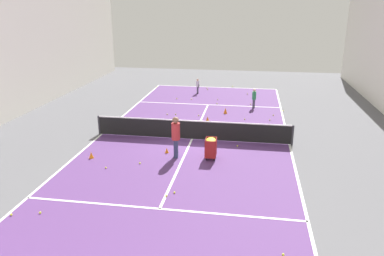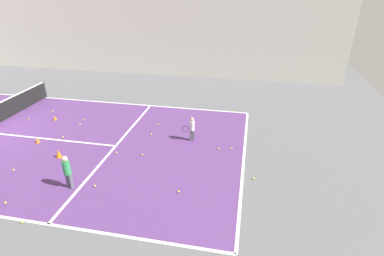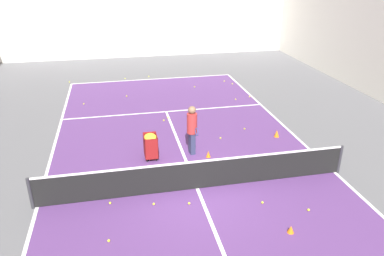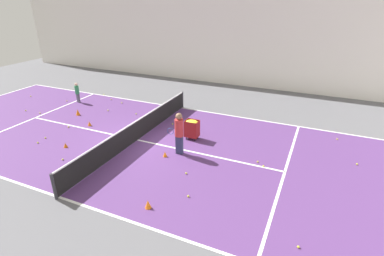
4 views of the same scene
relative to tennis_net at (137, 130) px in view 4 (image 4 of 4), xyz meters
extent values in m
plane|color=#5B5B60|center=(0.00, 0.00, -0.50)|extent=(39.58, 39.58, 0.00)
cube|color=#563370|center=(0.00, 0.00, -0.50)|extent=(9.20, 23.75, 0.00)
cube|color=white|center=(-4.60, 0.00, -0.49)|extent=(0.10, 23.75, 0.00)
cube|color=white|center=(4.60, 0.00, -0.49)|extent=(0.10, 23.75, 0.00)
cube|color=white|center=(0.00, -6.53, -0.49)|extent=(9.20, 0.10, 0.00)
cube|color=white|center=(0.00, 6.53, -0.49)|extent=(9.20, 0.10, 0.00)
cube|color=white|center=(0.00, 0.00, -0.49)|extent=(0.10, 13.06, 0.00)
cube|color=silver|center=(-10.59, 0.00, 2.84)|extent=(0.15, 35.88, 6.68)
cylinder|color=#2D2D33|center=(-4.70, 0.00, -0.02)|extent=(0.10, 0.10, 0.96)
cylinder|color=#2D2D33|center=(4.70, 0.00, -0.02)|extent=(0.10, 0.10, 0.96)
cube|color=black|center=(0.00, 0.00, -0.03)|extent=(9.30, 0.03, 0.89)
cube|color=white|center=(0.00, 0.00, 0.44)|extent=(9.30, 0.04, 0.05)
cube|color=#2D3351|center=(0.32, 2.29, -0.09)|extent=(0.21, 0.31, 0.81)
cylinder|color=#B22D2D|center=(0.32, 2.29, 0.67)|extent=(0.40, 0.40, 0.72)
sphere|color=#846047|center=(0.32, 2.29, 1.17)|extent=(0.27, 0.27, 0.27)
torus|color=#2D478C|center=(0.41, 1.94, 0.49)|extent=(0.06, 0.28, 0.28)
cube|color=#4C4C56|center=(-2.91, -6.22, -0.22)|extent=(0.16, 0.22, 0.55)
cylinder|color=#2D8C4C|center=(-2.91, -6.22, 0.30)|extent=(0.30, 0.30, 0.49)
sphere|color=beige|center=(-2.91, -6.22, 0.63)|extent=(0.18, 0.18, 0.18)
cube|color=maroon|center=(-1.16, 2.20, -0.36)|extent=(0.46, 0.61, 0.02)
cube|color=maroon|center=(-1.16, 1.90, 0.01)|extent=(0.46, 0.02, 0.76)
cube|color=maroon|center=(-1.16, 2.49, 0.01)|extent=(0.46, 0.02, 0.76)
cube|color=maroon|center=(-1.38, 2.20, 0.01)|extent=(0.02, 0.61, 0.76)
cube|color=maroon|center=(-0.94, 2.20, 0.01)|extent=(0.02, 0.61, 0.76)
ellipsoid|color=yellow|center=(-1.16, 2.20, 0.33)|extent=(0.42, 0.57, 0.16)
cylinder|color=black|center=(-1.32, 1.99, -0.43)|extent=(0.05, 0.05, 0.13)
cylinder|color=black|center=(-1.00, 1.99, -0.43)|extent=(0.05, 0.05, 0.13)
cylinder|color=black|center=(-1.32, 2.41, -0.43)|extent=(0.05, 0.05, 0.13)
cylinder|color=black|center=(-1.00, 2.41, -0.43)|extent=(0.05, 0.05, 0.13)
cone|color=orange|center=(-1.26, -4.71, -0.33)|extent=(0.22, 0.22, 0.33)
cone|color=orange|center=(-0.38, -3.12, -0.37)|extent=(0.18, 0.18, 0.24)
cone|color=orange|center=(1.87, -2.46, -0.39)|extent=(0.17, 0.17, 0.20)
cone|color=orange|center=(0.82, 1.88, -0.38)|extent=(0.17, 0.17, 0.23)
cone|color=orange|center=(3.86, 2.96, -0.36)|extent=(0.20, 0.20, 0.28)
sphere|color=yellow|center=(-1.67, 9.01, -0.46)|extent=(0.07, 0.07, 0.07)
sphere|color=yellow|center=(-0.26, 5.45, -0.46)|extent=(0.07, 0.07, 0.07)
sphere|color=yellow|center=(1.65, 3.22, -0.46)|extent=(0.07, 0.07, 0.07)
sphere|color=yellow|center=(3.63, 7.41, -0.46)|extent=(0.07, 0.07, 0.07)
sphere|color=yellow|center=(2.86, 3.87, -0.46)|extent=(0.07, 0.07, 0.07)
sphere|color=yellow|center=(-0.51, -7.89, -0.46)|extent=(0.07, 0.07, 0.07)
sphere|color=yellow|center=(1.62, -3.96, -0.46)|extent=(0.07, 0.07, 0.07)
sphere|color=yellow|center=(-4.07, -4.67, -0.46)|extent=(0.07, 0.07, 0.07)
sphere|color=yellow|center=(-2.73, -7.01, -0.46)|extent=(0.07, 0.07, 0.07)
sphere|color=yellow|center=(-4.70, -5.77, -0.46)|extent=(0.07, 0.07, 0.07)
sphere|color=yellow|center=(2.76, -1.72, -0.46)|extent=(0.07, 0.07, 0.07)
sphere|color=yellow|center=(-2.59, -0.26, -0.46)|extent=(0.07, 0.07, 0.07)
sphere|color=yellow|center=(-3.75, 8.30, -0.46)|extent=(0.07, 0.07, 0.07)
sphere|color=yellow|center=(1.64, -1.13, -0.46)|extent=(0.07, 0.07, 0.07)
sphere|color=yellow|center=(-2.47, -9.86, -0.46)|extent=(0.07, 0.07, 0.07)
sphere|color=yellow|center=(2.11, -3.86, -0.46)|extent=(0.07, 0.07, 0.07)
sphere|color=yellow|center=(-2.44, -3.62, -0.46)|extent=(0.07, 0.07, 0.07)
sphere|color=yellow|center=(-0.04, 5.72, -0.46)|extent=(0.07, 0.07, 0.07)
sphere|color=yellow|center=(-0.40, -0.74, -0.46)|extent=(0.07, 0.07, 0.07)
sphere|color=yellow|center=(-1.39, -0.56, -0.46)|extent=(0.07, 0.07, 0.07)
sphere|color=yellow|center=(-3.83, -3.69, -0.46)|extent=(0.07, 0.07, 0.07)
sphere|color=yellow|center=(0.24, -3.93, -0.46)|extent=(0.07, 0.07, 0.07)
sphere|color=yellow|center=(-2.64, -1.86, -0.46)|extent=(0.07, 0.07, 0.07)
sphere|color=yellow|center=(-0.56, -6.81, -0.46)|extent=(0.07, 0.07, 0.07)
sphere|color=yellow|center=(-2.22, 0.64, -0.46)|extent=(0.07, 0.07, 0.07)
camera|label=1|loc=(-2.70, 16.77, 5.78)|focal=35.00mm
camera|label=2|loc=(-10.12, -11.83, 5.78)|focal=28.00mm
camera|label=3|loc=(-2.15, -9.37, 5.78)|focal=35.00mm
camera|label=4|loc=(10.12, 7.27, 5.59)|focal=28.00mm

